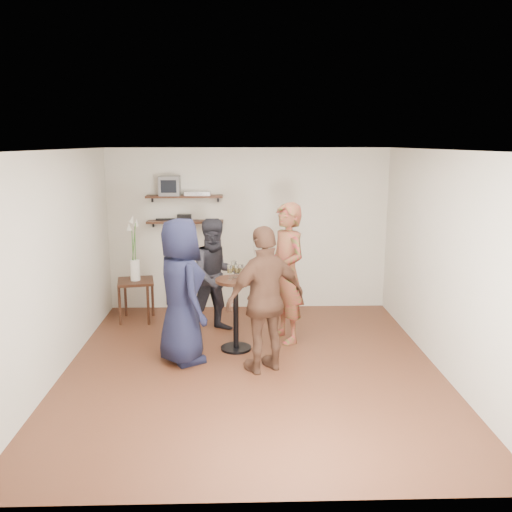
{
  "coord_description": "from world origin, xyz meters",
  "views": [
    {
      "loc": [
        -0.13,
        -6.14,
        2.69
      ],
      "look_at": [
        0.06,
        0.4,
        1.3
      ],
      "focal_mm": 38.0,
      "sensor_mm": 36.0,
      "label": 1
    }
  ],
  "objects_px": {
    "crt_monitor": "(170,186)",
    "side_table": "(136,287)",
    "person_plaid": "(287,273)",
    "person_navy": "(181,291)",
    "person_brown": "(266,300)",
    "radio": "(184,217)",
    "drinks_table": "(236,305)",
    "dvd_deck": "(198,193)",
    "person_dark": "(216,276)"
  },
  "relations": [
    {
      "from": "radio",
      "to": "person_brown",
      "type": "bearing_deg",
      "value": -64.18
    },
    {
      "from": "drinks_table",
      "to": "person_plaid",
      "type": "height_order",
      "value": "person_plaid"
    },
    {
      "from": "person_plaid",
      "to": "person_navy",
      "type": "relative_size",
      "value": 1.06
    },
    {
      "from": "person_dark",
      "to": "radio",
      "type": "bearing_deg",
      "value": 95.31
    },
    {
      "from": "person_navy",
      "to": "person_dark",
      "type": "bearing_deg",
      "value": -48.59
    },
    {
      "from": "crt_monitor",
      "to": "person_brown",
      "type": "bearing_deg",
      "value": -60.26
    },
    {
      "from": "crt_monitor",
      "to": "dvd_deck",
      "type": "xyz_separation_m",
      "value": [
        0.43,
        0.0,
        -0.12
      ]
    },
    {
      "from": "person_plaid",
      "to": "person_navy",
      "type": "xyz_separation_m",
      "value": [
        -1.35,
        -0.7,
        -0.05
      ]
    },
    {
      "from": "drinks_table",
      "to": "person_dark",
      "type": "distance_m",
      "value": 0.79
    },
    {
      "from": "dvd_deck",
      "to": "person_navy",
      "type": "distance_m",
      "value": 2.35
    },
    {
      "from": "side_table",
      "to": "person_dark",
      "type": "distance_m",
      "value": 1.39
    },
    {
      "from": "person_brown",
      "to": "drinks_table",
      "type": "bearing_deg",
      "value": -90.0
    },
    {
      "from": "side_table",
      "to": "person_plaid",
      "type": "relative_size",
      "value": 0.33
    },
    {
      "from": "side_table",
      "to": "person_navy",
      "type": "bearing_deg",
      "value": -61.79
    },
    {
      "from": "radio",
      "to": "person_dark",
      "type": "height_order",
      "value": "person_dark"
    },
    {
      "from": "person_plaid",
      "to": "person_brown",
      "type": "xyz_separation_m",
      "value": [
        -0.33,
        -1.0,
        -0.08
      ]
    },
    {
      "from": "radio",
      "to": "side_table",
      "type": "bearing_deg",
      "value": -143.94
    },
    {
      "from": "crt_monitor",
      "to": "drinks_table",
      "type": "relative_size",
      "value": 0.33
    },
    {
      "from": "radio",
      "to": "person_dark",
      "type": "relative_size",
      "value": 0.13
    },
    {
      "from": "person_dark",
      "to": "person_brown",
      "type": "bearing_deg",
      "value": -86.89
    },
    {
      "from": "drinks_table",
      "to": "person_brown",
      "type": "bearing_deg",
      "value": -62.03
    },
    {
      "from": "person_plaid",
      "to": "person_navy",
      "type": "bearing_deg",
      "value": -88.31
    },
    {
      "from": "person_plaid",
      "to": "person_brown",
      "type": "height_order",
      "value": "person_plaid"
    },
    {
      "from": "side_table",
      "to": "person_dark",
      "type": "bearing_deg",
      "value": -23.17
    },
    {
      "from": "side_table",
      "to": "person_brown",
      "type": "xyz_separation_m",
      "value": [
        1.88,
        -1.91,
        0.35
      ]
    },
    {
      "from": "dvd_deck",
      "to": "radio",
      "type": "xyz_separation_m",
      "value": [
        -0.22,
        0.0,
        -0.38
      ]
    },
    {
      "from": "crt_monitor",
      "to": "person_plaid",
      "type": "distance_m",
      "value": 2.47
    },
    {
      "from": "drinks_table",
      "to": "person_brown",
      "type": "distance_m",
      "value": 0.8
    },
    {
      "from": "crt_monitor",
      "to": "side_table",
      "type": "bearing_deg",
      "value": -133.92
    },
    {
      "from": "radio",
      "to": "person_navy",
      "type": "height_order",
      "value": "person_navy"
    },
    {
      "from": "drinks_table",
      "to": "dvd_deck",
      "type": "bearing_deg",
      "value": 108.83
    },
    {
      "from": "side_table",
      "to": "radio",
      "type": "bearing_deg",
      "value": 36.06
    },
    {
      "from": "person_dark",
      "to": "person_brown",
      "type": "xyz_separation_m",
      "value": [
        0.64,
        -1.38,
        0.05
      ]
    },
    {
      "from": "radio",
      "to": "person_plaid",
      "type": "relative_size",
      "value": 0.12
    },
    {
      "from": "drinks_table",
      "to": "person_navy",
      "type": "relative_size",
      "value": 0.53
    },
    {
      "from": "dvd_deck",
      "to": "crt_monitor",
      "type": "bearing_deg",
      "value": 180.0
    },
    {
      "from": "drinks_table",
      "to": "person_dark",
      "type": "height_order",
      "value": "person_dark"
    },
    {
      "from": "crt_monitor",
      "to": "person_dark",
      "type": "xyz_separation_m",
      "value": [
        0.75,
        -1.05,
        -1.2
      ]
    },
    {
      "from": "dvd_deck",
      "to": "person_plaid",
      "type": "relative_size",
      "value": 0.21
    },
    {
      "from": "side_table",
      "to": "person_dark",
      "type": "relative_size",
      "value": 0.39
    },
    {
      "from": "crt_monitor",
      "to": "drinks_table",
      "type": "xyz_separation_m",
      "value": [
        1.03,
        -1.76,
        -1.4
      ]
    },
    {
      "from": "person_dark",
      "to": "person_navy",
      "type": "distance_m",
      "value": 1.14
    },
    {
      "from": "crt_monitor",
      "to": "radio",
      "type": "xyz_separation_m",
      "value": [
        0.21,
        0.0,
        -0.5
      ]
    },
    {
      "from": "side_table",
      "to": "person_dark",
      "type": "xyz_separation_m",
      "value": [
        1.25,
        -0.53,
        0.29
      ]
    },
    {
      "from": "crt_monitor",
      "to": "person_dark",
      "type": "bearing_deg",
      "value": -54.52
    },
    {
      "from": "side_table",
      "to": "drinks_table",
      "type": "height_order",
      "value": "drinks_table"
    },
    {
      "from": "person_navy",
      "to": "person_brown",
      "type": "distance_m",
      "value": 1.07
    },
    {
      "from": "crt_monitor",
      "to": "drinks_table",
      "type": "height_order",
      "value": "crt_monitor"
    },
    {
      "from": "person_brown",
      "to": "person_plaid",
      "type": "bearing_deg",
      "value": -136.22
    },
    {
      "from": "radio",
      "to": "person_navy",
      "type": "relative_size",
      "value": 0.12
    }
  ]
}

